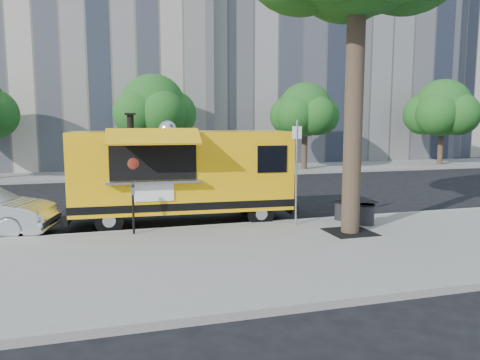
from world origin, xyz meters
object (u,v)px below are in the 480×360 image
object	(u,v)px
far_tree_c	(305,110)
trash_bin_right	(366,214)
far_tree_d	(443,108)
food_truck	(181,173)
parking_meter	(133,203)
far_tree_b	(153,107)
trash_bin_left	(342,210)
sign_post	(296,166)

from	to	relation	value
far_tree_c	trash_bin_right	distance (m)	15.54
far_tree_d	food_truck	bearing A→B (deg)	-147.46
parking_meter	far_tree_d	bearing A→B (deg)	33.60
far_tree_b	trash_bin_left	bearing A→B (deg)	-73.45
far_tree_d	sign_post	bearing A→B (deg)	-139.30
trash_bin_right	parking_meter	bearing A→B (deg)	173.31
far_tree_d	trash_bin_left	xyz separation A→B (m)	(-14.84, -13.90, -3.44)
far_tree_b	trash_bin_right	world-z (taller)	far_tree_b
far_tree_c	food_truck	distance (m)	15.62
far_tree_b	parking_meter	xyz separation A→B (m)	(-2.00, -14.05, -2.85)
food_truck	trash_bin_right	bearing A→B (deg)	-21.13
far_tree_b	trash_bin_left	distance (m)	14.99
far_tree_c	food_truck	bearing A→B (deg)	-127.77
trash_bin_left	food_truck	bearing A→B (deg)	162.38
far_tree_c	trash_bin_right	bearing A→B (deg)	-107.23
far_tree_b	trash_bin_left	world-z (taller)	far_tree_b
trash_bin_left	trash_bin_right	distance (m)	0.88
sign_post	far_tree_b	bearing A→B (deg)	100.15
far_tree_d	trash_bin_left	distance (m)	20.62
far_tree_b	far_tree_c	bearing A→B (deg)	-1.91
food_truck	parking_meter	bearing A→B (deg)	-131.52
far_tree_b	far_tree_c	xyz separation A→B (m)	(9.00, -0.30, -0.12)
parking_meter	food_truck	distance (m)	2.23
food_truck	trash_bin_right	xyz separation A→B (m)	(4.98, -2.28, -1.10)
parking_meter	trash_bin_right	xyz separation A→B (m)	(6.50, -0.76, -0.51)
trash_bin_right	trash_bin_left	bearing A→B (deg)	112.68
far_tree_b	trash_bin_right	xyz separation A→B (m)	(4.50, -14.81, -3.36)
far_tree_b	food_truck	bearing A→B (deg)	-92.17
sign_post	trash_bin_left	distance (m)	2.15
far_tree_d	far_tree_c	bearing A→B (deg)	-178.85
far_tree_c	food_truck	world-z (taller)	far_tree_c
far_tree_b	food_truck	xyz separation A→B (m)	(-0.48, -12.53, -2.27)
far_tree_c	far_tree_d	bearing A→B (deg)	1.15
food_truck	trash_bin_right	world-z (taller)	food_truck
far_tree_b	sign_post	distance (m)	14.61
far_tree_b	far_tree_c	distance (m)	9.01
food_truck	trash_bin_right	size ratio (longest dim) A/B	11.50
far_tree_c	food_truck	size ratio (longest dim) A/B	0.76
far_tree_b	trash_bin_right	bearing A→B (deg)	-73.10
far_tree_b	trash_bin_right	size ratio (longest dim) A/B	9.22
sign_post	food_truck	size ratio (longest dim) A/B	0.44
sign_post	trash_bin_right	size ratio (longest dim) A/B	5.03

